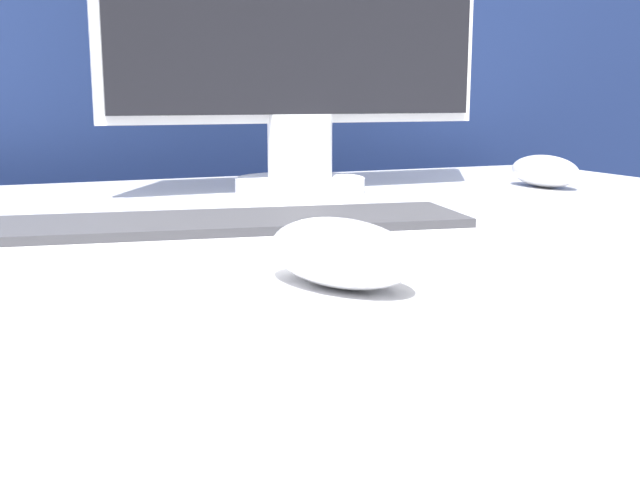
{
  "coord_description": "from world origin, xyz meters",
  "views": [
    {
      "loc": [
        -0.15,
        -0.64,
        0.85
      ],
      "look_at": [
        0.05,
        -0.14,
        0.74
      ],
      "focal_mm": 42.0,
      "sensor_mm": 36.0,
      "label": 1
    }
  ],
  "objects": [
    {
      "name": "keyboard",
      "position": [
        0.01,
        0.0,
        0.73
      ],
      "size": [
        0.47,
        0.2,
        0.02
      ],
      "rotation": [
        0.0,
        0.0,
        -0.16
      ],
      "color": "silver",
      "rests_on": "desk"
    },
    {
      "name": "computer_mouse_far",
      "position": [
        0.56,
        0.25,
        0.74
      ],
      "size": [
        0.07,
        0.13,
        0.05
      ],
      "rotation": [
        0.0,
        0.0,
        0.09
      ],
      "color": "silver",
      "rests_on": "desk"
    },
    {
      "name": "computer_mouse_near",
      "position": [
        0.05,
        -0.18,
        0.74
      ],
      "size": [
        0.11,
        0.14,
        0.05
      ],
      "rotation": [
        0.0,
        0.0,
        0.41
      ],
      "color": "white",
      "rests_on": "desk"
    },
    {
      "name": "partition_panel",
      "position": [
        0.0,
        0.7,
        0.57
      ],
      "size": [
        5.0,
        0.03,
        1.14
      ],
      "color": "navy",
      "rests_on": "ground_plane"
    }
  ]
}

